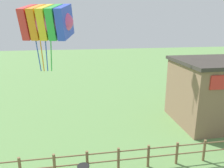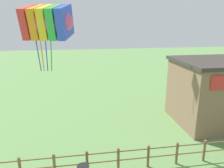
{
  "view_description": "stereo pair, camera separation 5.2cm",
  "coord_description": "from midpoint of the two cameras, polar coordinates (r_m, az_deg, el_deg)",
  "views": [
    {
      "loc": [
        -1.94,
        -2.43,
        7.43
      ],
      "look_at": [
        0.0,
        9.11,
        4.1
      ],
      "focal_mm": 35.0,
      "sensor_mm": 36.0,
      "label": 1
    },
    {
      "loc": [
        -1.89,
        -2.44,
        7.43
      ],
      "look_at": [
        0.0,
        9.11,
        4.1
      ],
      "focal_mm": 35.0,
      "sensor_mm": 36.0,
      "label": 2
    }
  ],
  "objects": [
    {
      "name": "wooden_fence",
      "position": [
        11.83,
        1.79,
        -18.76
      ],
      "size": [
        16.16,
        0.14,
        1.27
      ],
      "color": "brown",
      "rests_on": "ground_plane"
    },
    {
      "name": "kite_rainbow_parafoil",
      "position": [
        11.96,
        -16.43,
        15.28
      ],
      "size": [
        3.13,
        2.52,
        3.42
      ],
      "color": "#E54C8C"
    }
  ]
}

